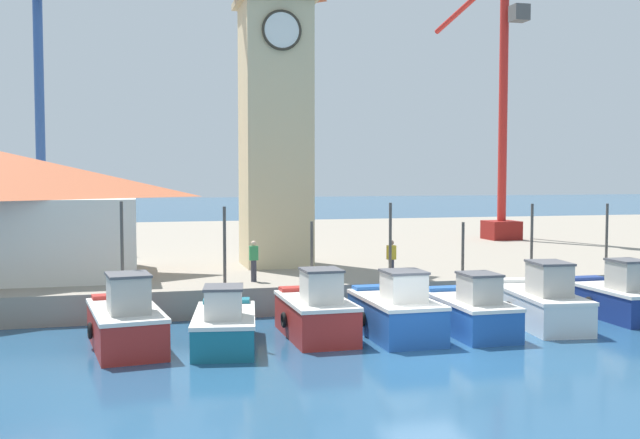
# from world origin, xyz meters

# --- Properties ---
(ground_plane) EXTENTS (300.00, 300.00, 0.00)m
(ground_plane) POSITION_xyz_m (0.00, 0.00, 0.00)
(ground_plane) COLOR navy
(quay_wharf) EXTENTS (120.00, 40.00, 1.10)m
(quay_wharf) POSITION_xyz_m (0.00, 27.05, 0.55)
(quay_wharf) COLOR gray
(quay_wharf) RESTS_ON ground
(fishing_boat_far_left) EXTENTS (2.56, 4.86, 4.49)m
(fishing_boat_far_left) POSITION_xyz_m (-8.56, 3.18, 0.81)
(fishing_boat_far_left) COLOR #AD2823
(fishing_boat_far_left) RESTS_ON ground
(fishing_boat_left_outer) EXTENTS (2.52, 4.58, 4.32)m
(fishing_boat_left_outer) POSITION_xyz_m (-5.60, 2.64, 0.68)
(fishing_boat_left_outer) COLOR #196B7F
(fishing_boat_left_outer) RESTS_ON ground
(fishing_boat_left_inner) EXTENTS (2.10, 4.19, 3.77)m
(fishing_boat_left_inner) POSITION_xyz_m (-2.54, 3.22, 0.81)
(fishing_boat_left_inner) COLOR #AD2823
(fishing_boat_left_inner) RESTS_ON ground
(fishing_boat_mid_left) EXTENTS (2.18, 4.33, 4.39)m
(fishing_boat_mid_left) POSITION_xyz_m (0.04, 2.71, 0.80)
(fishing_boat_mid_left) COLOR #2356A8
(fishing_boat_mid_left) RESTS_ON ground
(fishing_boat_center) EXTENTS (1.96, 4.40, 3.70)m
(fishing_boat_center) POSITION_xyz_m (2.65, 2.65, 0.73)
(fishing_boat_center) COLOR #2356A8
(fishing_boat_center) RESTS_ON ground
(fishing_boat_mid_right) EXTENTS (2.49, 5.31, 4.27)m
(fishing_boat_mid_right) POSITION_xyz_m (5.62, 3.27, 0.79)
(fishing_boat_mid_right) COLOR silver
(fishing_boat_mid_right) RESTS_ON ground
(fishing_boat_right_inner) EXTENTS (1.87, 4.34, 4.23)m
(fishing_boat_right_inner) POSITION_xyz_m (9.06, 3.74, 0.76)
(fishing_boat_right_inner) COLOR navy
(fishing_boat_right_inner) RESTS_ON ground
(clock_tower) EXTENTS (3.50, 3.50, 16.59)m
(clock_tower) POSITION_xyz_m (-1.84, 13.79, 9.02)
(clock_tower) COLOR beige
(clock_tower) RESTS_ON quay_wharf
(port_crane_near) EXTENTS (3.05, 8.38, 17.34)m
(port_crane_near) POSITION_xyz_m (14.90, 23.86, 7.62)
(port_crane_near) COLOR maroon
(port_crane_near) RESTS_ON quay_wharf
(port_crane_far) EXTENTS (2.08, 9.66, 19.34)m
(port_crane_far) POSITION_xyz_m (-13.55, 27.55, 8.18)
(port_crane_far) COLOR navy
(port_crane_far) RESTS_ON quay_wharf
(dock_worker_near_tower) EXTENTS (0.34, 0.22, 1.62)m
(dock_worker_near_tower) POSITION_xyz_m (-3.69, 8.78, 1.95)
(dock_worker_near_tower) COLOR #33333D
(dock_worker_near_tower) RESTS_ON quay_wharf
(dock_worker_along_quay) EXTENTS (0.34, 0.22, 1.62)m
(dock_worker_along_quay) POSITION_xyz_m (1.65, 7.67, 1.95)
(dock_worker_along_quay) COLOR #33333D
(dock_worker_along_quay) RESTS_ON quay_wharf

